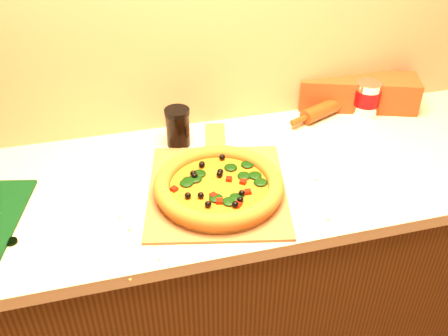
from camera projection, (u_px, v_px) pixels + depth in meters
cabinet at (230, 278)px, 1.80m from camera, size 2.80×0.65×0.86m
countertop at (231, 178)px, 1.54m from camera, size 2.84×0.68×0.04m
pizza_peel at (217, 186)px, 1.47m from camera, size 0.48×0.63×0.01m
pizza at (219, 186)px, 1.42m from camera, size 0.37×0.37×0.05m
bottle_cap at (11, 242)px, 1.28m from camera, size 0.04×0.04×0.01m
rolling_pin at (332, 106)px, 1.82m from camera, size 0.38×0.18×0.06m
coffee_canister at (367, 98)px, 1.79m from camera, size 0.09×0.09×0.13m
bread_bag at (357, 92)px, 1.85m from camera, size 0.45×0.28×0.12m
dark_jar at (178, 127)px, 1.63m from camera, size 0.08×0.08×0.13m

